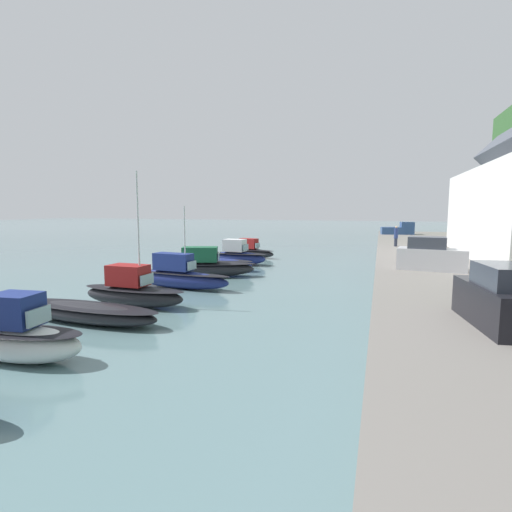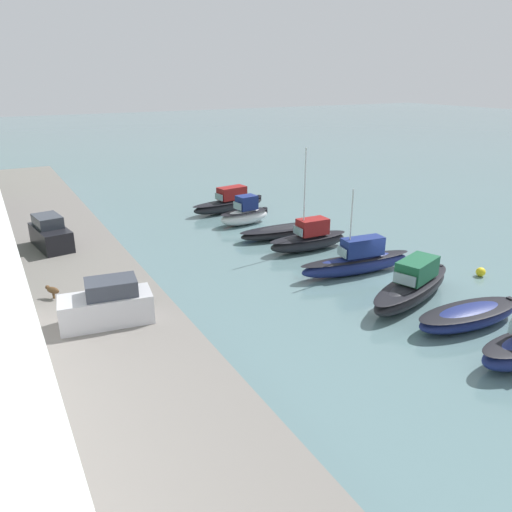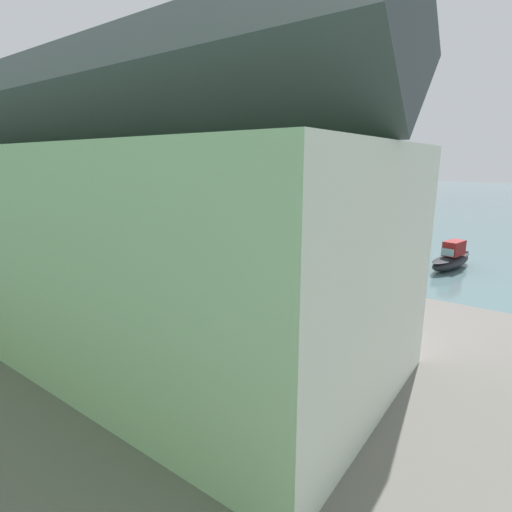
{
  "view_description": "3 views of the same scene",
  "coord_description": "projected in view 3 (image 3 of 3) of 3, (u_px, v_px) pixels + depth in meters",
  "views": [
    {
      "loc": [
        27.39,
        15.65,
        5.79
      ],
      "look_at": [
        -4.85,
        5.61,
        1.72
      ],
      "focal_mm": 28.0,
      "sensor_mm": 36.0,
      "label": 1
    },
    {
      "loc": [
        -22.52,
        22.9,
        12.83
      ],
      "look_at": [
        2.11,
        9.42,
        2.56
      ],
      "focal_mm": 35.0,
      "sensor_mm": 36.0,
      "label": 2
    },
    {
      "loc": [
        -22.26,
        35.81,
        8.42
      ],
      "look_at": [
        -4.32,
        11.11,
        1.21
      ],
      "focal_mm": 28.0,
      "sensor_mm": 36.0,
      "label": 3
    }
  ],
  "objects": [
    {
      "name": "moored_boat_5",
      "position": [
        220.0,
        230.0,
        45.52
      ],
      "size": [
        2.08,
        6.75,
        7.88
      ],
      "rotation": [
        0.0,
        0.0,
        -0.03
      ],
      "color": "black",
      "rests_on": "ground_plane"
    },
    {
      "name": "moored_boat_8",
      "position": [
        142.0,
        220.0,
        52.84
      ],
      "size": [
        3.05,
        8.28,
        2.44
      ],
      "rotation": [
        0.0,
        0.0,
        0.14
      ],
      "color": "black",
      "rests_on": "ground_plane"
    },
    {
      "name": "harbor_clubhouse",
      "position": [
        109.0,
        224.0,
        15.61
      ],
      "size": [
        22.4,
        8.37,
        11.25
      ],
      "color": "white",
      "rests_on": "quay_promenade"
    },
    {
      "name": "parked_car_0",
      "position": [
        38.0,
        231.0,
        33.76
      ],
      "size": [
        4.42,
        2.4,
        2.16
      ],
      "rotation": [
        0.0,
        0.0,
        1.72
      ],
      "color": "black",
      "rests_on": "quay_promenade"
    },
    {
      "name": "moored_boat_7",
      "position": [
        162.0,
        224.0,
        49.6
      ],
      "size": [
        2.31,
        5.06,
        2.62
      ],
      "rotation": [
        0.0,
        0.0,
        0.1
      ],
      "color": "silver",
      "rests_on": "ground_plane"
    },
    {
      "name": "moored_boat_1",
      "position": [
        378.0,
        249.0,
        35.14
      ],
      "size": [
        2.34,
        6.29,
        2.61
      ],
      "rotation": [
        0.0,
        0.0,
        -0.05
      ],
      "color": "navy",
      "rests_on": "ground_plane"
    },
    {
      "name": "moored_boat_3",
      "position": [
        302.0,
        239.0,
        39.65
      ],
      "size": [
        4.75,
        8.65,
        2.55
      ],
      "rotation": [
        0.0,
        0.0,
        0.33
      ],
      "color": "black",
      "rests_on": "ground_plane"
    },
    {
      "name": "moored_boat_0",
      "position": [
        452.0,
        259.0,
        32.17
      ],
      "size": [
        2.73,
        6.22,
        2.25
      ],
      "rotation": [
        0.0,
        0.0,
        -0.21
      ],
      "color": "black",
      "rests_on": "ground_plane"
    },
    {
      "name": "mooring_buoy_0",
      "position": [
        327.0,
        235.0,
        45.54
      ],
      "size": [
        0.63,
        0.63,
        0.63
      ],
      "color": "yellow",
      "rests_on": "ground_plane"
    },
    {
      "name": "quay_promenade",
      "position": [
        29.0,
        303.0,
        21.88
      ],
      "size": [
        92.27,
        21.95,
        1.77
      ],
      "color": "slate",
      "rests_on": "ground_plane"
    },
    {
      "name": "parked_car_1",
      "position": [
        145.0,
        249.0,
        27.01
      ],
      "size": [
        2.38,
        4.41,
        2.16
      ],
      "rotation": [
        0.0,
        0.0,
        -0.14
      ],
      "color": "#B7B7BC",
      "rests_on": "quay_promenade"
    },
    {
      "name": "person_on_quay",
      "position": [
        396.0,
        282.0,
        18.9
      ],
      "size": [
        0.4,
        0.4,
        2.14
      ],
      "color": "#232838",
      "rests_on": "quay_promenade"
    },
    {
      "name": "dog_on_quay",
      "position": [
        85.0,
        253.0,
        27.96
      ],
      "size": [
        0.82,
        0.73,
        0.68
      ],
      "rotation": [
        0.0,
        0.0,
        5.37
      ],
      "color": "brown",
      "rests_on": "quay_promenade"
    },
    {
      "name": "moored_boat_6",
      "position": [
        199.0,
        229.0,
        47.81
      ],
      "size": [
        2.54,
        8.51,
        1.0
      ],
      "rotation": [
        0.0,
        0.0,
        -0.06
      ],
      "color": "black",
      "rests_on": "ground_plane"
    },
    {
      "name": "moored_boat_2",
      "position": [
        339.0,
        247.0,
        37.74
      ],
      "size": [
        2.58,
        6.85,
        1.11
      ],
      "rotation": [
        0.0,
        0.0,
        -0.06
      ],
      "color": "navy",
      "rests_on": "ground_plane"
    },
    {
      "name": "moored_boat_4",
      "position": [
        261.0,
        234.0,
        42.36
      ],
      "size": [
        2.5,
        8.52,
        5.93
      ],
      "rotation": [
        0.0,
        0.0,
        -0.11
      ],
      "color": "navy",
      "rests_on": "ground_plane"
    },
    {
      "name": "ground_plane",
      "position": [
        284.0,
        242.0,
        42.87
      ],
      "size": [
        320.0,
        320.0,
        0.0
      ],
      "primitive_type": "plane",
      "color": "slate"
    }
  ]
}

